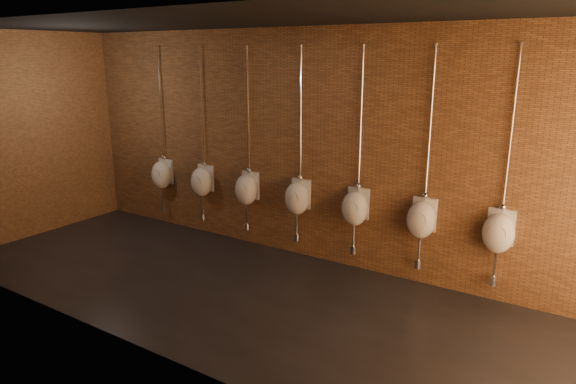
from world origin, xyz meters
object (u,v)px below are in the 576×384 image
urinal_0 (162,174)px  urinal_4 (355,207)px  urinal_3 (297,197)px  urinal_2 (247,188)px  urinal_1 (202,181)px  urinal_6 (499,232)px  urinal_5 (422,218)px

urinal_0 → urinal_4: same height
urinal_0 → urinal_3: bearing=0.0°
urinal_2 → urinal_4: 1.79m
urinal_1 → urinal_3: 1.79m
urinal_0 → urinal_4: 3.58m
urinal_2 → urinal_4: same height
urinal_1 → urinal_2: (0.90, 0.00, 0.00)m
urinal_1 → urinal_6: size_ratio=1.00×
urinal_0 → urinal_1: bearing=0.0°
urinal_3 → urinal_5: bearing=0.0°
urinal_0 → urinal_5: same height
urinal_3 → urinal_0: bearing=180.0°
urinal_0 → urinal_2: 1.79m
urinal_2 → urinal_4: bearing=0.0°
urinal_6 → urinal_5: bearing=180.0°
urinal_1 → urinal_3: size_ratio=1.00×
urinal_3 → urinal_6: same height
urinal_5 → urinal_6: same height
urinal_1 → urinal_2: same height
urinal_0 → urinal_6: bearing=0.0°
urinal_0 → urinal_1: size_ratio=1.00×
urinal_0 → urinal_6: (5.38, 0.00, 0.00)m
urinal_1 → urinal_2: size_ratio=1.00×
urinal_2 → urinal_5: (2.69, 0.00, 0.00)m
urinal_6 → urinal_2: bearing=180.0°
urinal_1 → urinal_0: bearing=180.0°
urinal_1 → urinal_5: size_ratio=1.00×
urinal_2 → urinal_3: same height
urinal_0 → urinal_5: 4.48m
urinal_5 → urinal_1: bearing=180.0°
urinal_0 → urinal_3: 2.69m
urinal_2 → urinal_3: size_ratio=1.00×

